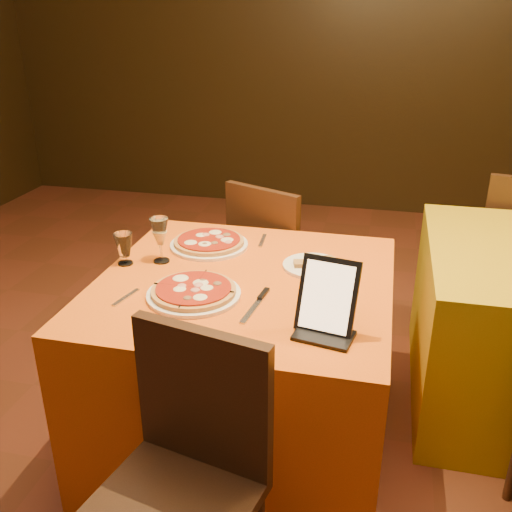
% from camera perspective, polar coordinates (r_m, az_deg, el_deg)
% --- Properties ---
extents(floor, '(6.00, 7.00, 0.01)m').
position_cam_1_polar(floor, '(2.35, -2.53, -22.74)').
color(floor, '#5E2D19').
rests_on(floor, ground).
extents(wall_back, '(6.00, 0.01, 2.80)m').
position_cam_1_polar(wall_back, '(5.09, 8.42, 20.05)').
color(wall_back, black).
rests_on(wall_back, floor).
extents(main_table, '(1.10, 1.10, 0.75)m').
position_cam_1_polar(main_table, '(2.35, -1.10, -10.60)').
color(main_table, '#DF5B0E').
rests_on(main_table, floor).
extents(chair_main_near, '(0.54, 0.54, 0.91)m').
position_cam_1_polar(chair_main_near, '(1.70, -8.58, -23.65)').
color(chair_main_near, black).
rests_on(chair_main_near, floor).
extents(chair_main_far, '(0.59, 0.59, 0.91)m').
position_cam_1_polar(chair_main_far, '(3.02, 2.72, -0.70)').
color(chair_main_far, black).
rests_on(chair_main_far, floor).
extents(pizza_near, '(0.34, 0.34, 0.03)m').
position_cam_1_polar(pizza_near, '(2.04, -6.24, -3.62)').
color(pizza_near, white).
rests_on(pizza_near, main_table).
extents(pizza_far, '(0.33, 0.33, 0.03)m').
position_cam_1_polar(pizza_far, '(2.46, -4.72, 1.30)').
color(pizza_far, white).
rests_on(pizza_far, main_table).
extents(cutlet_dish, '(0.24, 0.24, 0.03)m').
position_cam_1_polar(cutlet_dish, '(2.26, 5.71, -0.85)').
color(cutlet_dish, white).
rests_on(cutlet_dish, main_table).
extents(wine_glass, '(0.09, 0.09, 0.19)m').
position_cam_1_polar(wine_glass, '(2.30, -9.56, 1.60)').
color(wine_glass, '#E7D483').
rests_on(wine_glass, main_table).
extents(water_glass, '(0.07, 0.07, 0.13)m').
position_cam_1_polar(water_glass, '(2.32, -13.05, 0.69)').
color(water_glass, white).
rests_on(water_glass, main_table).
extents(tablet, '(0.20, 0.13, 0.23)m').
position_cam_1_polar(tablet, '(1.79, 7.16, -3.98)').
color(tablet, black).
rests_on(tablet, main_table).
extents(knife, '(0.05, 0.25, 0.01)m').
position_cam_1_polar(knife, '(1.97, -0.08, -5.04)').
color(knife, '#A7A7AE').
rests_on(knife, main_table).
extents(fork_near, '(0.05, 0.14, 0.01)m').
position_cam_1_polar(fork_near, '(2.07, -12.88, -4.05)').
color(fork_near, '#B8B9BF').
rests_on(fork_near, main_table).
extents(fork_far, '(0.03, 0.15, 0.01)m').
position_cam_1_polar(fork_far, '(2.51, 0.66, 1.56)').
color(fork_far, '#B3B2B9').
rests_on(fork_far, main_table).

